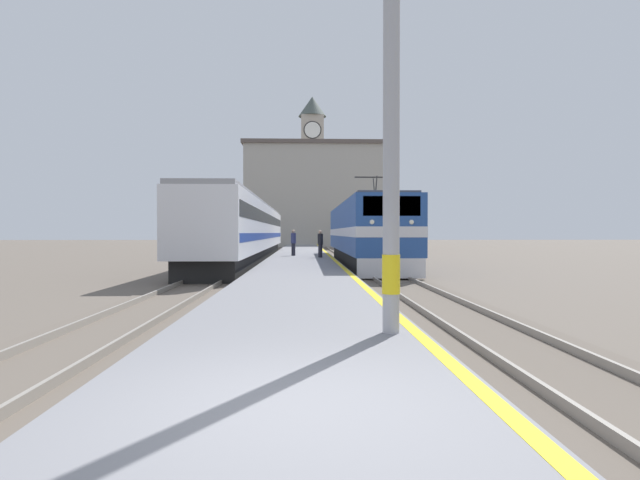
# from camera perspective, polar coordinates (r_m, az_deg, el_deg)

# --- Properties ---
(ground_plane) EXTENTS (200.00, 200.00, 0.00)m
(ground_plane) POSITION_cam_1_polar(r_m,az_deg,el_deg) (34.49, -2.14, -2.37)
(ground_plane) COLOR #60564C
(platform) EXTENTS (4.09, 140.00, 0.40)m
(platform) POSITION_cam_1_polar(r_m,az_deg,el_deg) (29.49, -2.19, -2.53)
(platform) COLOR slate
(platform) RESTS_ON ground
(rail_track_near) EXTENTS (2.83, 140.00, 0.16)m
(rail_track_near) POSITION_cam_1_polar(r_m,az_deg,el_deg) (29.71, 4.97, -2.83)
(rail_track_near) COLOR #60564C
(rail_track_near) RESTS_ON ground
(rail_track_far) EXTENTS (2.83, 140.00, 0.16)m
(rail_track_far) POSITION_cam_1_polar(r_m,az_deg,el_deg) (29.75, -9.23, -2.84)
(rail_track_far) COLOR #60564C
(rail_track_far) RESTS_ON ground
(locomotive_train) EXTENTS (2.92, 18.92, 4.71)m
(locomotive_train) POSITION_cam_1_polar(r_m,az_deg,el_deg) (29.46, 5.02, 0.80)
(locomotive_train) COLOR black
(locomotive_train) RESTS_ON ground
(passenger_train) EXTENTS (2.92, 32.56, 3.89)m
(passenger_train) POSITION_cam_1_polar(r_m,az_deg,el_deg) (34.52, -8.20, 1.10)
(passenger_train) COLOR black
(passenger_train) RESTS_ON ground
(catenary_mast) EXTENTS (2.49, 0.28, 8.58)m
(catenary_mast) POSITION_cam_1_polar(r_m,az_deg,el_deg) (8.18, 8.75, 20.39)
(catenary_mast) COLOR #9E9EA3
(catenary_mast) RESTS_ON platform
(person_on_platform) EXTENTS (0.34, 0.34, 1.74)m
(person_on_platform) POSITION_cam_1_polar(r_m,az_deg,el_deg) (33.35, -3.06, -0.23)
(person_on_platform) COLOR #23232D
(person_on_platform) RESTS_ON platform
(second_waiting_passenger) EXTENTS (0.34, 0.34, 1.69)m
(second_waiting_passenger) POSITION_cam_1_polar(r_m,az_deg,el_deg) (30.89, 0.03, -0.36)
(second_waiting_passenger) COLOR #23232D
(second_waiting_passenger) RESTS_ON platform
(clock_tower) EXTENTS (4.39, 4.39, 23.49)m
(clock_tower) POSITION_cam_1_polar(r_m,az_deg,el_deg) (79.89, -0.89, 8.42)
(clock_tower) COLOR #ADA393
(clock_tower) RESTS_ON ground
(station_building) EXTENTS (19.19, 7.43, 13.92)m
(station_building) POSITION_cam_1_polar(r_m,az_deg,el_deg) (67.60, -0.54, 5.13)
(station_building) COLOR #A8A399
(station_building) RESTS_ON ground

